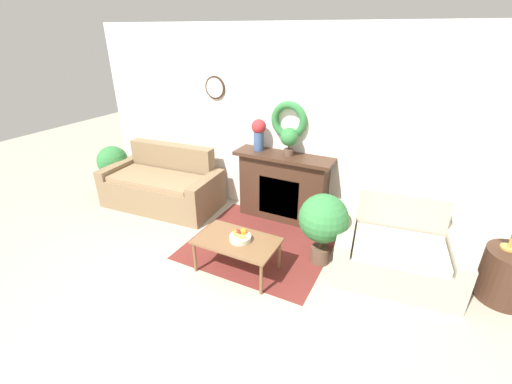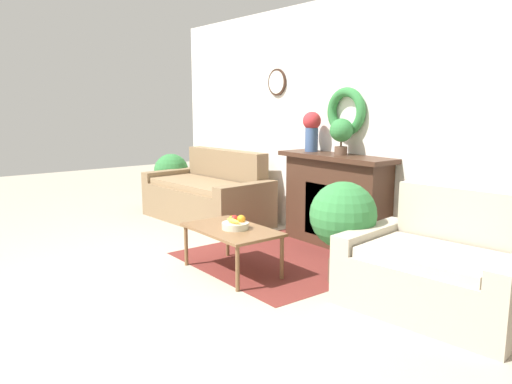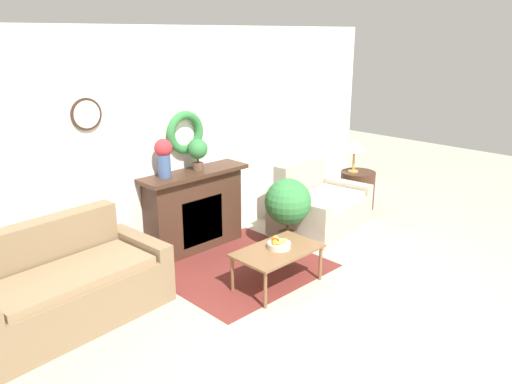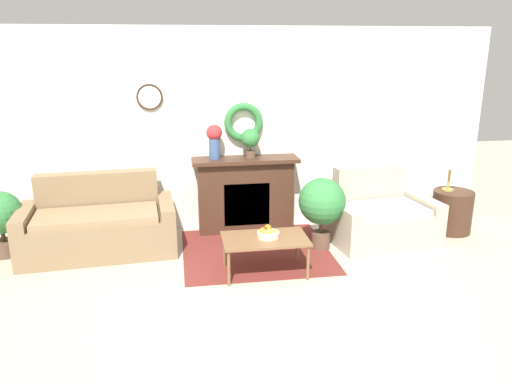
% 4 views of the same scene
% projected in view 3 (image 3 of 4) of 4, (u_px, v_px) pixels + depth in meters
% --- Properties ---
extents(ground_plane, '(16.00, 16.00, 0.00)m').
position_uv_depth(ground_plane, '(367.00, 325.00, 4.68)').
color(ground_plane, '#ADA38E').
extents(floor_rug, '(1.80, 1.67, 0.01)m').
position_uv_depth(floor_rug, '(239.00, 267.00, 5.84)').
color(floor_rug, maroon).
rests_on(floor_rug, ground_plane).
extents(wall_back, '(6.80, 0.17, 2.70)m').
position_uv_depth(wall_back, '(185.00, 140.00, 6.12)').
color(wall_back, white).
rests_on(wall_back, ground_plane).
extents(fireplace, '(1.41, 0.41, 1.02)m').
position_uv_depth(fireplace, '(195.00, 210.00, 6.20)').
color(fireplace, '#42281C').
rests_on(fireplace, ground_plane).
extents(couch_left, '(1.89, 1.04, 0.93)m').
position_uv_depth(couch_left, '(66.00, 288.00, 4.69)').
color(couch_left, '#846B4C').
rests_on(couch_left, ground_plane).
extents(loveseat_right, '(1.44, 1.10, 0.91)m').
position_uv_depth(loveseat_right, '(318.00, 206.00, 6.96)').
color(loveseat_right, '#B2A893').
rests_on(loveseat_right, ground_plane).
extents(coffee_table, '(0.94, 0.57, 0.42)m').
position_uv_depth(coffee_table, '(278.00, 253.00, 5.30)').
color(coffee_table, brown).
rests_on(coffee_table, ground_plane).
extents(fruit_bowl, '(0.25, 0.25, 0.12)m').
position_uv_depth(fruit_bowl, '(278.00, 244.00, 5.31)').
color(fruit_bowl, beige).
rests_on(fruit_bowl, coffee_table).
extents(side_table_by_loveseat, '(0.53, 0.53, 0.57)m').
position_uv_depth(side_table_by_loveseat, '(357.00, 190.00, 7.75)').
color(side_table_by_loveseat, '#42281C').
rests_on(side_table_by_loveseat, ground_plane).
extents(table_lamp, '(0.35, 0.35, 0.49)m').
position_uv_depth(table_lamp, '(355.00, 147.00, 7.54)').
color(table_lamp, '#B28E42').
rests_on(table_lamp, side_table_by_loveseat).
extents(vase_on_mantel_left, '(0.21, 0.21, 0.45)m').
position_uv_depth(vase_on_mantel_left, '(164.00, 155.00, 5.70)').
color(vase_on_mantel_left, '#3D5684').
rests_on(vase_on_mantel_left, fireplace).
extents(potted_plant_on_mantel, '(0.25, 0.25, 0.39)m').
position_uv_depth(potted_plant_on_mantel, '(198.00, 151.00, 6.01)').
color(potted_plant_on_mantel, brown).
rests_on(potted_plant_on_mantel, fireplace).
extents(potted_plant_floor_by_loveseat, '(0.58, 0.58, 0.90)m').
position_uv_depth(potted_plant_floor_by_loveseat, '(288.00, 204.00, 6.20)').
color(potted_plant_floor_by_loveseat, brown).
rests_on(potted_plant_floor_by_loveseat, ground_plane).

